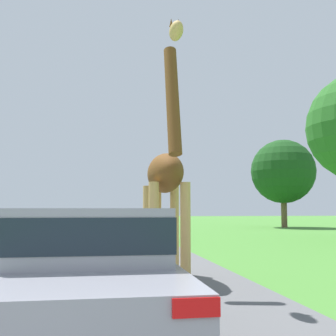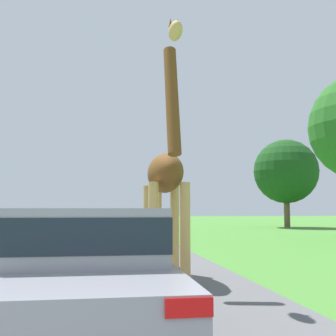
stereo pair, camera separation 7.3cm
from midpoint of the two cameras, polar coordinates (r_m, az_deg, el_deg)
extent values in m
cube|color=#5B5B5E|center=(30.40, -10.61, -8.13)|extent=(7.27, 120.00, 0.00)
cylinder|color=tan|center=(8.12, 2.12, -8.76)|extent=(0.20, 0.20, 1.94)
cylinder|color=#2D2319|center=(8.22, 2.15, -15.10)|extent=(0.26, 0.26, 0.12)
cylinder|color=tan|center=(8.04, -2.23, -8.80)|extent=(0.20, 0.20, 1.94)
cylinder|color=#2D2319|center=(8.14, -2.25, -15.19)|extent=(0.26, 0.26, 0.12)
cylinder|color=tan|center=(9.50, 0.67, -8.30)|extent=(0.20, 0.20, 1.94)
cylinder|color=#2D2319|center=(9.59, 0.68, -13.73)|extent=(0.26, 0.26, 0.12)
cylinder|color=tan|center=(9.43, -3.05, -8.31)|extent=(0.20, 0.20, 1.94)
cylinder|color=#2D2319|center=(9.52, -3.08, -13.78)|extent=(0.26, 0.26, 0.12)
ellipsoid|color=brown|center=(8.78, -0.65, -0.75)|extent=(0.77, 2.02, 0.81)
cylinder|color=brown|center=(7.93, 0.35, 9.30)|extent=(0.27, 0.94, 2.22)
ellipsoid|color=tan|center=(7.87, 0.84, 18.06)|extent=(0.26, 0.57, 0.30)
cylinder|color=tan|center=(9.70, -1.34, -4.35)|extent=(0.07, 0.07, 1.06)
cone|color=brown|center=(8.12, 1.14, 19.05)|extent=(0.07, 0.07, 0.16)
cone|color=brown|center=(8.10, 0.16, 19.11)|extent=(0.07, 0.07, 0.16)
cube|color=gray|center=(5.13, -11.03, -15.18)|extent=(1.87, 4.33, 0.55)
cube|color=gray|center=(5.07, -10.91, -8.77)|extent=(1.68, 1.95, 0.60)
cube|color=#19232D|center=(5.07, -10.90, -8.43)|extent=(1.70, 1.97, 0.36)
cube|color=red|center=(3.03, 3.12, -18.36)|extent=(0.34, 0.03, 0.13)
cylinder|color=black|center=(6.51, -17.52, -14.97)|extent=(0.37, 0.66, 0.66)
cylinder|color=black|center=(6.48, -3.85, -15.25)|extent=(0.37, 0.66, 0.66)
cylinder|color=black|center=(3.96, -0.04, -21.57)|extent=(0.37, 0.66, 0.66)
cube|color=silver|center=(15.50, -18.31, -8.19)|extent=(1.93, 4.77, 0.68)
cube|color=silver|center=(15.49, -18.25, -6.08)|extent=(1.74, 2.15, 0.47)
cube|color=#19232D|center=(15.49, -18.25, -5.99)|extent=(1.76, 2.17, 0.28)
cube|color=red|center=(13.01, -16.46, -7.74)|extent=(0.35, 0.03, 0.16)
cylinder|color=black|center=(17.06, -20.18, -8.84)|extent=(0.39, 0.69, 0.69)
cylinder|color=black|center=(16.84, -14.94, -9.03)|extent=(0.39, 0.69, 0.69)
cylinder|color=black|center=(14.00, -16.11, -9.75)|extent=(0.39, 0.69, 0.69)
cube|color=silver|center=(18.24, -3.91, -8.24)|extent=(1.97, 3.91, 0.62)
cube|color=silver|center=(18.23, -3.90, -6.53)|extent=(1.77, 1.76, 0.47)
cube|color=#19232D|center=(18.22, -3.90, -6.45)|extent=(1.79, 1.78, 0.28)
cube|color=red|center=(16.21, -6.12, -7.78)|extent=(0.35, 0.03, 0.15)
cube|color=red|center=(16.38, -0.42, -7.79)|extent=(0.35, 0.03, 0.15)
cylinder|color=black|center=(19.37, -6.60, -8.85)|extent=(0.39, 0.59, 0.59)
cylinder|color=black|center=(19.51, -1.91, -8.86)|extent=(0.39, 0.59, 0.59)
cylinder|color=black|center=(17.03, -6.22, -9.31)|extent=(0.39, 0.59, 0.59)
cylinder|color=black|center=(17.19, -0.90, -9.31)|extent=(0.39, 0.59, 0.59)
cube|color=navy|center=(20.66, -17.99, -7.57)|extent=(1.75, 4.28, 0.68)
cube|color=navy|center=(20.64, -17.94, -6.03)|extent=(1.57, 1.93, 0.43)
cube|color=#19232D|center=(20.64, -17.94, -5.97)|extent=(1.59, 1.95, 0.26)
cube|color=red|center=(18.66, -21.16, -6.97)|extent=(0.31, 0.03, 0.16)
cube|color=red|center=(18.42, -16.76, -7.13)|extent=(0.31, 0.03, 0.16)
cylinder|color=black|center=(22.05, -19.31, -8.15)|extent=(0.35, 0.60, 0.60)
cylinder|color=black|center=(21.85, -15.67, -8.28)|extent=(0.35, 0.60, 0.60)
cylinder|color=black|center=(19.53, -20.64, -8.49)|extent=(0.35, 0.60, 0.60)
cylinder|color=black|center=(19.30, -16.52, -8.65)|extent=(0.35, 0.60, 0.60)
cube|color=maroon|center=(25.65, -5.06, -7.30)|extent=(1.97, 4.78, 0.65)
cube|color=maroon|center=(25.64, -5.05, -6.07)|extent=(1.77, 2.15, 0.46)
cube|color=#19232D|center=(25.64, -5.05, -6.02)|extent=(1.79, 2.17, 0.27)
cube|color=red|center=(23.20, -6.62, -6.90)|extent=(0.35, 0.03, 0.16)
cube|color=red|center=(23.33, -2.63, -6.93)|extent=(0.35, 0.03, 0.16)
cylinder|color=black|center=(27.05, -6.97, -7.77)|extent=(0.39, 0.71, 0.71)
cylinder|color=black|center=(27.16, -3.62, -7.79)|extent=(0.39, 0.71, 0.71)
cylinder|color=black|center=(24.18, -6.70, -8.04)|extent=(0.39, 0.71, 0.71)
cylinder|color=black|center=(24.31, -2.95, -8.06)|extent=(0.39, 0.71, 0.71)
cylinder|color=brown|center=(33.60, 15.37, -4.74)|extent=(0.45, 0.45, 3.56)
sphere|color=#194719|center=(33.72, 15.26, -0.45)|extent=(4.92, 4.92, 4.92)
camera|label=1|loc=(0.04, -90.24, 0.02)|focal=45.00mm
camera|label=2|loc=(0.04, 89.76, -0.02)|focal=45.00mm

